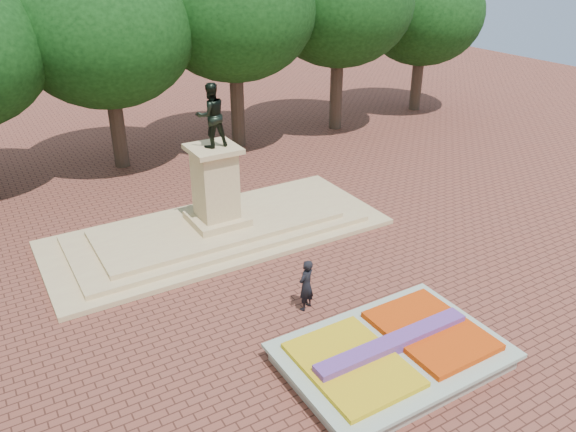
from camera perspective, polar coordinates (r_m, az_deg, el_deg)
name	(u,v)px	position (r m, az deg, el deg)	size (l,w,h in m)	color
ground	(324,338)	(17.95, 3.72, -12.24)	(90.00, 90.00, 0.00)	brown
flower_bed	(393,354)	(17.02, 10.60, -13.57)	(6.30, 4.30, 0.91)	gray
monument	(217,216)	(23.48, -7.21, 0.04)	(14.00, 6.00, 6.40)	tan
tree_row_back	(173,35)	(31.61, -11.57, 17.55)	(44.80, 8.80, 10.43)	#32251B
pedestrian	(306,285)	(18.66, 1.85, -7.03)	(0.67, 0.44, 1.85)	black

